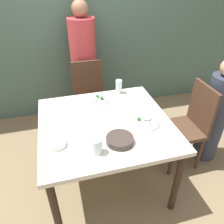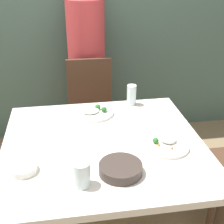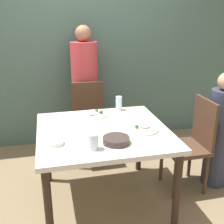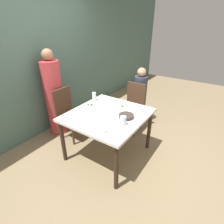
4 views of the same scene
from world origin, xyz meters
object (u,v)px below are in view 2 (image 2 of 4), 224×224
(person_adult, at_px, (87,74))
(chair_adult_spot, at_px, (92,112))
(bowl_curry, at_px, (121,168))
(plate_rice_adult, at_px, (166,145))
(glass_water_tall, at_px, (132,95))

(person_adult, bearing_deg, chair_adult_spot, -90.00)
(bowl_curry, xyz_separation_m, plate_rice_adult, (0.29, 0.19, -0.01))
(chair_adult_spot, height_order, glass_water_tall, chair_adult_spot)
(person_adult, distance_m, bowl_curry, 1.50)
(chair_adult_spot, height_order, plate_rice_adult, chair_adult_spot)
(bowl_curry, relative_size, plate_rice_adult, 0.85)
(bowl_curry, height_order, plate_rice_adult, plate_rice_adult)
(chair_adult_spot, relative_size, glass_water_tall, 6.46)
(person_adult, height_order, plate_rice_adult, person_adult)
(chair_adult_spot, distance_m, glass_water_tall, 0.57)
(person_adult, height_order, glass_water_tall, person_adult)
(plate_rice_adult, bearing_deg, bowl_curry, -147.11)
(glass_water_tall, bearing_deg, person_adult, 108.73)
(plate_rice_adult, height_order, glass_water_tall, glass_water_tall)
(chair_adult_spot, bearing_deg, bowl_curry, -88.38)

